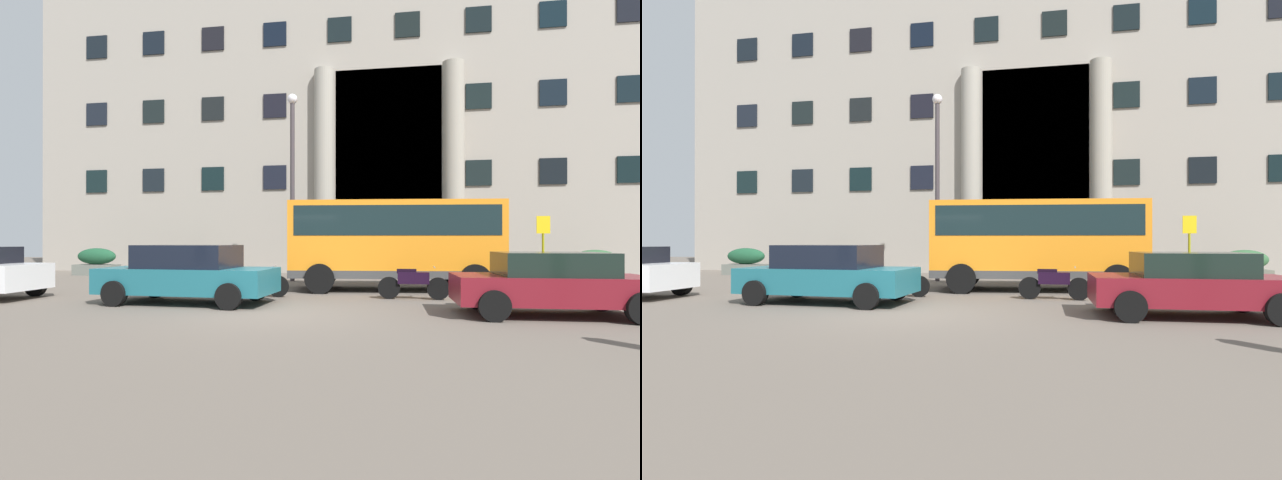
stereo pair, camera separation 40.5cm
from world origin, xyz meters
TOP-DOWN VIEW (x-y plane):
  - ground_plane at (0.00, 0.00)m, footprint 80.00×64.00m
  - office_building_facade at (0.01, 17.47)m, footprint 32.35×9.75m
  - orange_minibus at (2.65, 5.50)m, footprint 6.72×3.13m
  - bus_stop_sign at (7.71, 7.37)m, footprint 0.44×0.08m
  - hedge_planter_entrance_left at (-7.38, 10.55)m, footprint 2.07×0.98m
  - hedge_planter_far_west at (-11.02, 10.17)m, footprint 1.97×0.84m
  - hedge_planter_entrance_right at (10.49, 10.37)m, footprint 1.77×0.82m
  - hedge_planter_west at (1.30, 10.34)m, footprint 2.10×1.00m
  - parked_sedan_second at (5.98, 0.70)m, footprint 4.01×2.13m
  - parked_hatchback_near at (-2.44, 1.39)m, footprint 4.42×2.19m
  - motorcycle_near_kerb at (3.17, 3.14)m, footprint 1.91×0.55m
  - scooter_by_planter at (6.42, 3.36)m, footprint 1.97×0.55m
  - motorcycle_far_end at (-1.28, 2.98)m, footprint 2.04×0.55m
  - lamppost_plaza_centre at (-1.32, 8.40)m, footprint 0.40×0.40m

SIDE VIEW (x-z plane):
  - ground_plane at x=0.00m, z-range -0.12..0.00m
  - motorcycle_near_kerb at x=3.17m, z-range 0.01..0.90m
  - scooter_by_planter at x=6.42m, z-range 0.01..0.90m
  - motorcycle_far_end at x=-1.28m, z-range 0.01..0.91m
  - hedge_planter_entrance_left at x=-7.38m, z-range -0.02..1.21m
  - hedge_planter_entrance_right at x=10.49m, z-range -0.02..1.21m
  - hedge_planter_far_west at x=-11.02m, z-range -0.02..1.23m
  - hedge_planter_west at x=1.30m, z-range -0.02..1.35m
  - parked_sedan_second at x=5.98m, z-range 0.02..1.36m
  - parked_hatchback_near at x=-2.44m, z-range 0.01..1.49m
  - bus_stop_sign at x=7.71m, z-range 0.30..2.74m
  - orange_minibus at x=2.65m, z-range 0.27..3.09m
  - lamppost_plaza_centre at x=-1.32m, z-range 0.62..8.01m
  - office_building_facade at x=0.01m, z-range -0.01..21.51m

